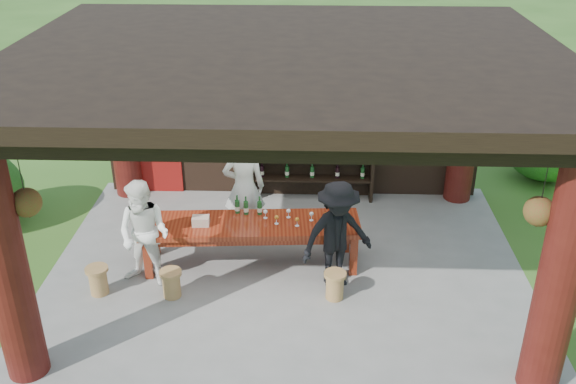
{
  "coord_description": "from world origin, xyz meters",
  "views": [
    {
      "loc": [
        0.32,
        -8.46,
        5.64
      ],
      "look_at": [
        0.0,
        0.4,
        1.15
      ],
      "focal_mm": 40.0,
      "sensor_mm": 36.0,
      "label": 1
    }
  ],
  "objects_px": {
    "stool_near_right": "(335,285)",
    "guest_woman": "(144,234)",
    "stool_near_left": "(171,283)",
    "wine_shelf": "(313,149)",
    "stool_far_left": "(98,280)",
    "napkin_basket": "(201,221)",
    "tasting_table": "(251,229)",
    "host": "(244,188)",
    "guest_man": "(337,236)"
  },
  "relations": [
    {
      "from": "tasting_table",
      "to": "guest_woman",
      "type": "xyz_separation_m",
      "value": [
        -1.52,
        -0.56,
        0.21
      ]
    },
    {
      "from": "stool_far_left",
      "to": "napkin_basket",
      "type": "height_order",
      "value": "napkin_basket"
    },
    {
      "from": "stool_near_right",
      "to": "host",
      "type": "bearing_deg",
      "value": 131.06
    },
    {
      "from": "guest_woman",
      "to": "guest_man",
      "type": "xyz_separation_m",
      "value": [
        2.83,
        0.05,
        0.01
      ]
    },
    {
      "from": "host",
      "to": "guest_woman",
      "type": "xyz_separation_m",
      "value": [
        -1.34,
        -1.38,
        -0.1
      ]
    },
    {
      "from": "wine_shelf",
      "to": "tasting_table",
      "type": "bearing_deg",
      "value": -112.11
    },
    {
      "from": "tasting_table",
      "to": "stool_far_left",
      "type": "bearing_deg",
      "value": -158.21
    },
    {
      "from": "stool_near_left",
      "to": "stool_far_left",
      "type": "distance_m",
      "value": 1.09
    },
    {
      "from": "stool_near_right",
      "to": "stool_near_left",
      "type": "bearing_deg",
      "value": -178.96
    },
    {
      "from": "host",
      "to": "guest_man",
      "type": "distance_m",
      "value": 2.0
    },
    {
      "from": "tasting_table",
      "to": "stool_near_right",
      "type": "relative_size",
      "value": 7.9
    },
    {
      "from": "tasting_table",
      "to": "guest_woman",
      "type": "height_order",
      "value": "guest_woman"
    },
    {
      "from": "stool_near_left",
      "to": "tasting_table",
      "type": "bearing_deg",
      "value": 39.65
    },
    {
      "from": "guest_woman",
      "to": "napkin_basket",
      "type": "height_order",
      "value": "guest_woman"
    },
    {
      "from": "stool_near_left",
      "to": "stool_near_right",
      "type": "relative_size",
      "value": 1.0
    },
    {
      "from": "tasting_table",
      "to": "host",
      "type": "bearing_deg",
      "value": 102.32
    },
    {
      "from": "tasting_table",
      "to": "guest_man",
      "type": "distance_m",
      "value": 1.43
    },
    {
      "from": "tasting_table",
      "to": "host",
      "type": "height_order",
      "value": "host"
    },
    {
      "from": "tasting_table",
      "to": "stool_far_left",
      "type": "relative_size",
      "value": 7.71
    },
    {
      "from": "host",
      "to": "napkin_basket",
      "type": "xyz_separation_m",
      "value": [
        -0.58,
        -0.92,
        -0.12
      ]
    },
    {
      "from": "host",
      "to": "guest_man",
      "type": "xyz_separation_m",
      "value": [
        1.49,
        -1.33,
        -0.09
      ]
    },
    {
      "from": "stool_near_left",
      "to": "guest_man",
      "type": "distance_m",
      "value": 2.52
    },
    {
      "from": "wine_shelf",
      "to": "stool_near_left",
      "type": "height_order",
      "value": "wine_shelf"
    },
    {
      "from": "stool_far_left",
      "to": "guest_woman",
      "type": "relative_size",
      "value": 0.26
    },
    {
      "from": "stool_near_left",
      "to": "stool_far_left",
      "type": "height_order",
      "value": "stool_far_left"
    },
    {
      "from": "wine_shelf",
      "to": "guest_man",
      "type": "distance_m",
      "value": 2.87
    },
    {
      "from": "stool_near_left",
      "to": "stool_near_right",
      "type": "bearing_deg",
      "value": 1.04
    },
    {
      "from": "tasting_table",
      "to": "host",
      "type": "xyz_separation_m",
      "value": [
        -0.18,
        0.82,
        0.31
      ]
    },
    {
      "from": "stool_near_left",
      "to": "host",
      "type": "relative_size",
      "value": 0.23
    },
    {
      "from": "wine_shelf",
      "to": "host",
      "type": "relative_size",
      "value": 1.21
    },
    {
      "from": "stool_near_right",
      "to": "host",
      "type": "xyz_separation_m",
      "value": [
        -1.47,
        1.68,
        0.71
      ]
    },
    {
      "from": "tasting_table",
      "to": "host",
      "type": "relative_size",
      "value": 1.81
    },
    {
      "from": "wine_shelf",
      "to": "stool_near_right",
      "type": "xyz_separation_m",
      "value": [
        0.34,
        -3.19,
        -0.78
      ]
    },
    {
      "from": "stool_far_left",
      "to": "guest_woman",
      "type": "xyz_separation_m",
      "value": [
        0.67,
        0.31,
        0.6
      ]
    },
    {
      "from": "stool_near_left",
      "to": "stool_near_right",
      "type": "distance_m",
      "value": 2.39
    },
    {
      "from": "stool_far_left",
      "to": "napkin_basket",
      "type": "relative_size",
      "value": 1.71
    },
    {
      "from": "tasting_table",
      "to": "stool_near_left",
      "type": "bearing_deg",
      "value": -140.35
    },
    {
      "from": "stool_far_left",
      "to": "host",
      "type": "relative_size",
      "value": 0.24
    },
    {
      "from": "stool_near_left",
      "to": "guest_man",
      "type": "relative_size",
      "value": 0.25
    },
    {
      "from": "wine_shelf",
      "to": "stool_far_left",
      "type": "height_order",
      "value": "wine_shelf"
    },
    {
      "from": "stool_far_left",
      "to": "guest_woman",
      "type": "distance_m",
      "value": 0.96
    },
    {
      "from": "stool_near_left",
      "to": "stool_near_right",
      "type": "xyz_separation_m",
      "value": [
        2.39,
        0.04,
        0.0
      ]
    },
    {
      "from": "stool_near_right",
      "to": "guest_woman",
      "type": "relative_size",
      "value": 0.26
    },
    {
      "from": "stool_near_left",
      "to": "napkin_basket",
      "type": "height_order",
      "value": "napkin_basket"
    },
    {
      "from": "stool_near_left",
      "to": "guest_woman",
      "type": "bearing_deg",
      "value": 140.49
    },
    {
      "from": "stool_near_right",
      "to": "guest_man",
      "type": "bearing_deg",
      "value": 86.17
    },
    {
      "from": "wine_shelf",
      "to": "napkin_basket",
      "type": "height_order",
      "value": "wine_shelf"
    },
    {
      "from": "stool_near_left",
      "to": "guest_man",
      "type": "xyz_separation_m",
      "value": [
        2.41,
        0.39,
        0.62
      ]
    },
    {
      "from": "tasting_table",
      "to": "stool_near_right",
      "type": "distance_m",
      "value": 1.6
    },
    {
      "from": "stool_far_left",
      "to": "napkin_basket",
      "type": "xyz_separation_m",
      "value": [
        1.43,
        0.77,
        0.58
      ]
    }
  ]
}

